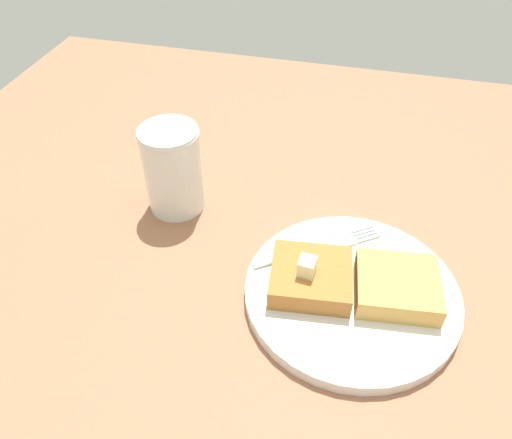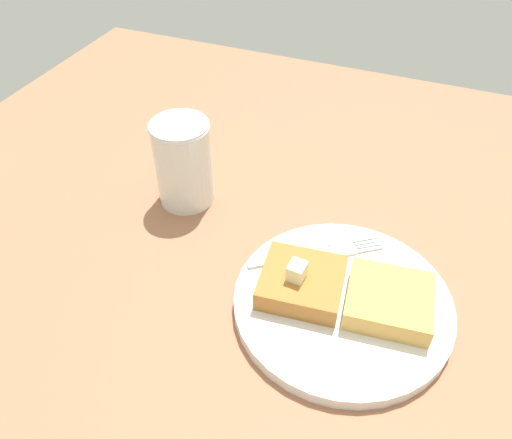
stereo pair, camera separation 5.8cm
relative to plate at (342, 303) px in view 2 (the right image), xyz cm
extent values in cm
cube|color=#9A6347|center=(-7.97, -1.96, -1.95)|extent=(116.17, 116.17, 2.17)
cylinder|color=silver|center=(0.00, 0.00, -0.12)|extent=(23.37, 23.37, 1.48)
torus|color=brown|center=(0.00, 0.00, 0.22)|extent=(23.37, 23.37, 0.80)
cube|color=#AC6B2F|center=(-4.54, -0.50, 1.87)|extent=(9.46, 8.88, 2.51)
cube|color=gold|center=(4.54, 0.50, 1.87)|extent=(9.46, 8.88, 2.51)
cube|color=beige|center=(-5.03, -1.07, 4.09)|extent=(1.89, 2.06, 1.92)
cube|color=silver|center=(-7.12, 3.31, 0.80)|extent=(8.70, 6.49, 0.36)
cube|color=silver|center=(-1.88, 6.99, 0.80)|extent=(3.56, 3.41, 0.36)
cube|color=silver|center=(0.10, 9.40, 0.80)|extent=(2.80, 2.10, 0.36)
cube|color=silver|center=(0.41, 8.95, 0.80)|extent=(2.80, 2.10, 0.36)
cube|color=silver|center=(0.73, 8.50, 0.80)|extent=(2.80, 2.10, 0.36)
cube|color=silver|center=(1.05, 8.05, 0.80)|extent=(2.80, 2.10, 0.36)
cylinder|color=#59250A|center=(-24.08, 10.14, 3.07)|extent=(6.71, 6.71, 7.87)
cylinder|color=silver|center=(-24.08, 10.14, 4.94)|extent=(7.30, 7.30, 11.59)
torus|color=silver|center=(-24.08, 10.14, 10.28)|extent=(7.50, 7.50, 0.50)
camera|label=1|loc=(-1.74, -36.01, 42.91)|focal=35.00mm
camera|label=2|loc=(3.74, -34.23, 42.91)|focal=35.00mm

